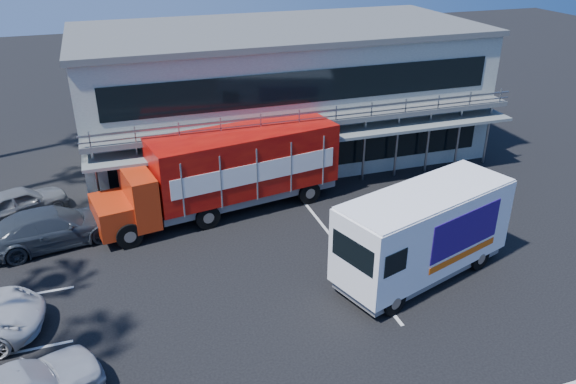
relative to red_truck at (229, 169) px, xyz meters
name	(u,v)px	position (x,y,z in m)	size (l,w,h in m)	color
ground	(327,303)	(1.60, -8.31, -2.11)	(120.00, 120.00, 0.00)	black
building	(279,91)	(4.60, 6.63, 1.54)	(22.40, 12.00, 7.30)	gray
red_truck	(229,169)	(0.00, 0.00, 0.00)	(11.68, 4.51, 3.84)	#B32A0E
white_van	(424,232)	(5.73, -7.73, -0.21)	(7.75, 4.64, 3.58)	white
parked_car_d	(53,227)	(-7.90, -0.71, -1.30)	(2.27, 5.58, 1.62)	#303740
parked_car_e	(20,202)	(-9.45, 2.49, -1.40)	(1.69, 4.20, 1.43)	slate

